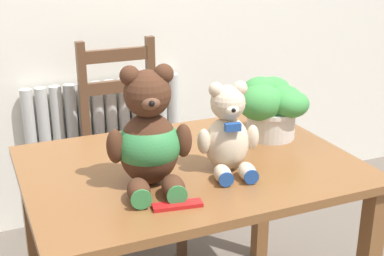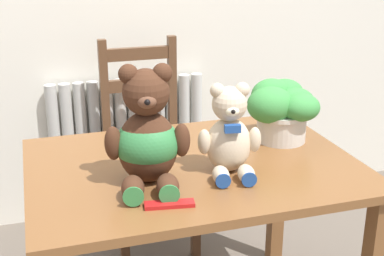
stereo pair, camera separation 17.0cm
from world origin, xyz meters
name	(u,v)px [view 1 (the left image)]	position (x,y,z in m)	size (l,w,h in m)	color
radiator	(107,157)	(-0.04, 1.43, 0.35)	(0.83, 0.10, 0.76)	beige
dining_table	(190,192)	(0.00, 0.41, 0.61)	(1.13, 0.82, 0.72)	brown
wooden_chair_behind	(129,150)	(0.00, 1.16, 0.48)	(0.38, 0.44, 1.00)	brown
teddy_bear_left	(149,139)	(-0.18, 0.31, 0.87)	(0.27, 0.30, 0.38)	#472819
teddy_bear_right	(228,134)	(0.09, 0.31, 0.85)	(0.21, 0.23, 0.30)	beige
potted_plant	(271,105)	(0.39, 0.52, 0.85)	(0.28, 0.25, 0.23)	beige
chocolate_bar	(177,205)	(-0.16, 0.13, 0.72)	(0.15, 0.04, 0.01)	red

